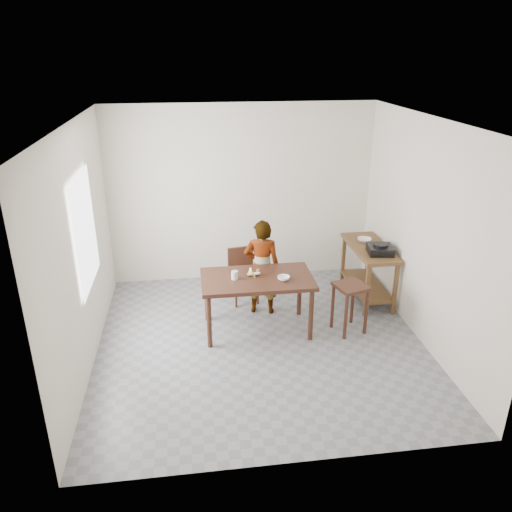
{
  "coord_description": "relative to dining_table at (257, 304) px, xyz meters",
  "views": [
    {
      "loc": [
        -0.78,
        -5.3,
        3.41
      ],
      "look_at": [
        0.0,
        0.4,
        1.0
      ],
      "focal_mm": 35.0,
      "sensor_mm": 36.0,
      "label": 1
    }
  ],
  "objects": [
    {
      "name": "wall_right",
      "position": [
        2.02,
        -0.3,
        0.98
      ],
      "size": [
        0.04,
        4.0,
        2.7
      ],
      "primitive_type": "cube",
      "color": "beige",
      "rests_on": "ground"
    },
    {
      "name": "dining_table",
      "position": [
        0.0,
        0.0,
        0.0
      ],
      "size": [
        1.4,
        0.8,
        0.75
      ],
      "primitive_type": null,
      "color": "#3A1E13",
      "rests_on": "floor"
    },
    {
      "name": "glass_tumbler",
      "position": [
        -0.28,
        -0.01,
        0.43
      ],
      "size": [
        0.11,
        0.11,
        0.11
      ],
      "primitive_type": "cylinder",
      "rotation": [
        0.0,
        0.0,
        0.34
      ],
      "color": "silver",
      "rests_on": "dining_table"
    },
    {
      "name": "dining_chair",
      "position": [
        -0.08,
        0.82,
        0.01
      ],
      "size": [
        0.43,
        0.43,
        0.78
      ],
      "primitive_type": null,
      "rotation": [
        0.0,
        0.0,
        0.17
      ],
      "color": "#3A1E13",
      "rests_on": "floor"
    },
    {
      "name": "floor",
      "position": [
        0.0,
        -0.3,
        -0.4
      ],
      "size": [
        4.0,
        4.0,
        0.04
      ],
      "primitive_type": "cube",
      "color": "slate",
      "rests_on": "ground"
    },
    {
      "name": "wall_front",
      "position": [
        0.0,
        -2.32,
        0.98
      ],
      "size": [
        4.0,
        0.04,
        2.7
      ],
      "primitive_type": "cube",
      "color": "beige",
      "rests_on": "ground"
    },
    {
      "name": "prep_counter",
      "position": [
        1.72,
        0.7,
        0.03
      ],
      "size": [
        0.5,
        1.2,
        0.8
      ],
      "primitive_type": null,
      "color": "brown",
      "rests_on": "floor"
    },
    {
      "name": "wall_left",
      "position": [
        -2.02,
        -0.3,
        0.98
      ],
      "size": [
        0.04,
        4.0,
        2.7
      ],
      "primitive_type": "cube",
      "color": "beige",
      "rests_on": "ground"
    },
    {
      "name": "serving_bowl",
      "position": [
        1.7,
        0.9,
        0.45
      ],
      "size": [
        0.26,
        0.26,
        0.05
      ],
      "primitive_type": "imported",
      "rotation": [
        0.0,
        0.0,
        -0.38
      ],
      "color": "white",
      "rests_on": "prep_counter"
    },
    {
      "name": "small_bowl",
      "position": [
        0.32,
        -0.12,
        0.4
      ],
      "size": [
        0.17,
        0.17,
        0.05
      ],
      "primitive_type": "imported",
      "rotation": [
        0.0,
        0.0,
        0.15
      ],
      "color": "white",
      "rests_on": "dining_table"
    },
    {
      "name": "gas_burner",
      "position": [
        1.76,
        0.44,
        0.48
      ],
      "size": [
        0.38,
        0.38,
        0.11
      ],
      "primitive_type": "cube",
      "rotation": [
        0.0,
        0.0,
        -0.16
      ],
      "color": "black",
      "rests_on": "prep_counter"
    },
    {
      "name": "banana",
      "position": [
        -0.04,
        0.05,
        0.41
      ],
      "size": [
        0.19,
        0.14,
        0.07
      ],
      "primitive_type": null,
      "rotation": [
        0.0,
        0.0,
        -0.07
      ],
      "color": "yellow",
      "rests_on": "dining_table"
    },
    {
      "name": "wall_back",
      "position": [
        0.0,
        1.72,
        0.98
      ],
      "size": [
        4.0,
        0.04,
        2.7
      ],
      "primitive_type": "cube",
      "color": "beige",
      "rests_on": "ground"
    },
    {
      "name": "ceiling",
      "position": [
        0.0,
        -0.3,
        2.35
      ],
      "size": [
        4.0,
        4.0,
        0.04
      ],
      "primitive_type": "cube",
      "color": "white",
      "rests_on": "wall_back"
    },
    {
      "name": "child",
      "position": [
        0.13,
        0.48,
        0.3
      ],
      "size": [
        0.54,
        0.41,
        1.34
      ],
      "primitive_type": "imported",
      "rotation": [
        0.0,
        0.0,
        2.94
      ],
      "color": "silver",
      "rests_on": "floor"
    },
    {
      "name": "window_pane",
      "position": [
        -1.97,
        -0.1,
        1.12
      ],
      "size": [
        0.02,
        1.1,
        1.3
      ],
      "primitive_type": "cube",
      "color": "white",
      "rests_on": "wall_left"
    },
    {
      "name": "stool",
      "position": [
        1.17,
        -0.18,
        -0.05
      ],
      "size": [
        0.46,
        0.46,
        0.66
      ],
      "primitive_type": null,
      "rotation": [
        0.0,
        0.0,
        0.28
      ],
      "color": "#3A1E13",
      "rests_on": "floor"
    }
  ]
}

